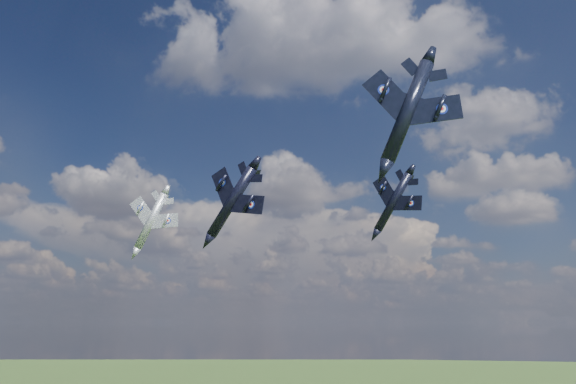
% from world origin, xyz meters
% --- Properties ---
extents(jet_lead_navy, '(12.93, 15.75, 8.15)m').
position_xyz_m(jet_lead_navy, '(-1.62, 4.01, 78.78)').
color(jet_lead_navy, black).
extents(jet_right_navy, '(11.96, 15.66, 7.15)m').
position_xyz_m(jet_right_navy, '(20.16, -7.37, 84.46)').
color(jet_right_navy, black).
extents(jet_high_navy, '(16.38, 18.90, 9.11)m').
position_xyz_m(jet_high_navy, '(16.97, 39.46, 85.28)').
color(jet_high_navy, black).
extents(jet_left_silver, '(11.49, 14.99, 7.01)m').
position_xyz_m(jet_left_silver, '(-24.18, 27.61, 81.37)').
color(jet_left_silver, '#9DA1A7').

